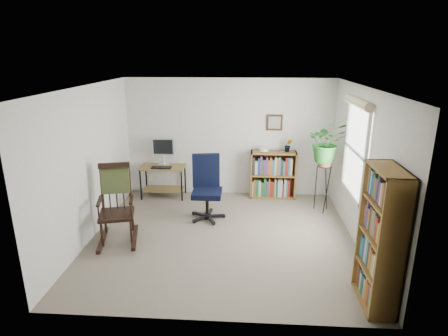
# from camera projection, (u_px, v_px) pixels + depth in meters

# --- Properties ---
(floor) EXTENTS (4.20, 4.00, 0.00)m
(floor) POSITION_uv_depth(u_px,v_px,m) (222.00, 237.00, 6.10)
(floor) COLOR gray
(floor) RESTS_ON ground
(ceiling) EXTENTS (4.20, 4.00, 0.00)m
(ceiling) POSITION_uv_depth(u_px,v_px,m) (222.00, 87.00, 5.38)
(ceiling) COLOR silver
(ceiling) RESTS_ON ground
(wall_back) EXTENTS (4.20, 0.00, 2.40)m
(wall_back) POSITION_uv_depth(u_px,v_px,m) (229.00, 138.00, 7.65)
(wall_back) COLOR silver
(wall_back) RESTS_ON ground
(wall_front) EXTENTS (4.20, 0.00, 2.40)m
(wall_front) POSITION_uv_depth(u_px,v_px,m) (209.00, 223.00, 3.84)
(wall_front) COLOR silver
(wall_front) RESTS_ON ground
(wall_left) EXTENTS (0.00, 4.00, 2.40)m
(wall_left) POSITION_uv_depth(u_px,v_px,m) (89.00, 164.00, 5.87)
(wall_left) COLOR silver
(wall_left) RESTS_ON ground
(wall_right) EXTENTS (0.00, 4.00, 2.40)m
(wall_right) POSITION_uv_depth(u_px,v_px,m) (362.00, 169.00, 5.61)
(wall_right) COLOR silver
(wall_right) RESTS_ON ground
(window) EXTENTS (0.12, 1.20, 1.50)m
(window) POSITION_uv_depth(u_px,v_px,m) (355.00, 151.00, 5.84)
(window) COLOR silver
(window) RESTS_ON wall_right
(desk) EXTENTS (0.91, 0.50, 0.65)m
(desk) POSITION_uv_depth(u_px,v_px,m) (163.00, 182.00, 7.70)
(desk) COLOR olive
(desk) RESTS_ON floor
(monitor) EXTENTS (0.46, 0.16, 0.56)m
(monitor) POSITION_uv_depth(u_px,v_px,m) (163.00, 151.00, 7.66)
(monitor) COLOR silver
(monitor) RESTS_ON desk
(keyboard) EXTENTS (0.40, 0.15, 0.02)m
(keyboard) POSITION_uv_depth(u_px,v_px,m) (161.00, 168.00, 7.49)
(keyboard) COLOR black
(keyboard) RESTS_ON desk
(office_chair) EXTENTS (0.74, 0.74, 1.17)m
(office_chair) POSITION_uv_depth(u_px,v_px,m) (207.00, 188.00, 6.59)
(office_chair) COLOR black
(office_chair) RESTS_ON floor
(rocking_chair) EXTENTS (0.90, 1.21, 1.26)m
(rocking_chair) POSITION_uv_depth(u_px,v_px,m) (116.00, 204.00, 5.78)
(rocking_chair) COLOR black
(rocking_chair) RESTS_ON floor
(low_bookshelf) EXTENTS (0.92, 0.31, 0.97)m
(low_bookshelf) POSITION_uv_depth(u_px,v_px,m) (273.00, 175.00, 7.63)
(low_bookshelf) COLOR olive
(low_bookshelf) RESTS_ON floor
(tall_bookshelf) EXTENTS (0.32, 0.74, 1.69)m
(tall_bookshelf) POSITION_uv_depth(u_px,v_px,m) (381.00, 239.00, 4.26)
(tall_bookshelf) COLOR olive
(tall_bookshelf) RESTS_ON floor
(plant_stand) EXTENTS (0.37, 0.37, 1.03)m
(plant_stand) POSITION_uv_depth(u_px,v_px,m) (323.00, 185.00, 6.96)
(plant_stand) COLOR black
(plant_stand) RESTS_ON floor
(spider_plant) EXTENTS (1.69, 1.88, 1.46)m
(spider_plant) POSITION_uv_depth(u_px,v_px,m) (328.00, 122.00, 6.61)
(spider_plant) COLOR #256A25
(spider_plant) RESTS_ON plant_stand
(potted_plant_small) EXTENTS (0.13, 0.24, 0.11)m
(potted_plant_small) POSITION_uv_depth(u_px,v_px,m) (288.00, 149.00, 7.46)
(potted_plant_small) COLOR #256A25
(potted_plant_small) RESTS_ON low_bookshelf
(framed_picture) EXTENTS (0.32, 0.04, 0.32)m
(framed_picture) POSITION_uv_depth(u_px,v_px,m) (274.00, 123.00, 7.46)
(framed_picture) COLOR black
(framed_picture) RESTS_ON wall_back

